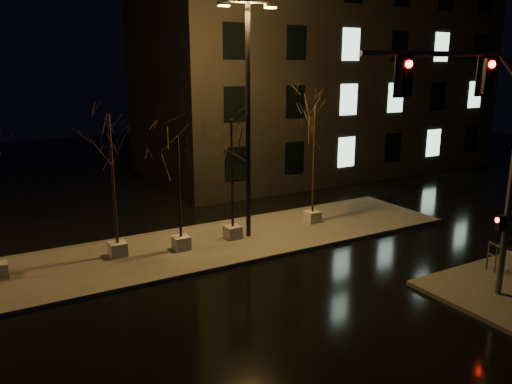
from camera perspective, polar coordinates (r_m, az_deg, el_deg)
ground at (r=16.89m, az=4.60°, el=-12.12°), size 90.00×90.00×0.00m
median at (r=21.67m, az=-4.42°, el=-5.86°), size 22.00×5.00×0.15m
building at (r=37.96m, az=7.03°, el=14.03°), size 25.00×12.00×15.00m
tree_1 at (r=19.68m, az=-16.28°, el=4.95°), size 1.80×1.80×5.76m
tree_2 at (r=19.99m, az=-8.89°, el=3.38°), size 1.80×1.80×4.80m
tree_3 at (r=21.05m, az=-2.79°, el=5.23°), size 1.80×1.80×5.36m
tree_4 at (r=23.46m, az=6.72°, el=6.76°), size 1.80×1.80×5.74m
traffic_signal_mast at (r=16.55m, az=24.47°, el=5.13°), size 6.14×1.76×7.73m
streetlight_main at (r=21.15m, az=-0.92°, el=9.74°), size 2.47×0.72×9.88m
guard_rail_a at (r=21.29m, az=27.06°, el=-5.57°), size 2.44×0.57×1.07m
guard_rail_b at (r=19.67m, az=26.92°, el=-7.14°), size 0.76×2.15×1.07m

